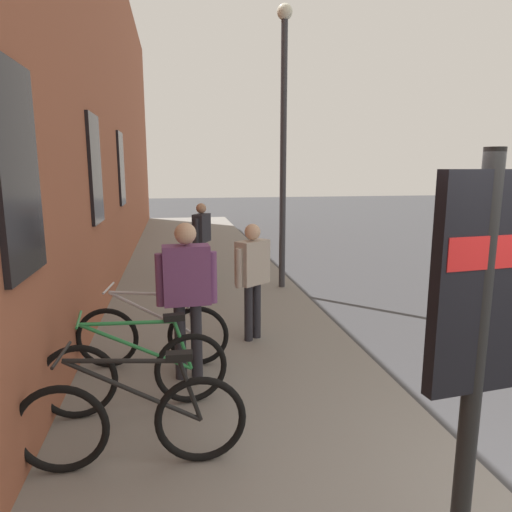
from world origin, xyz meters
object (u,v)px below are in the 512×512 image
pedestrian_by_facade (187,285)px  street_lamp (283,126)px  pedestrian_crossing_street (202,233)px  bicycle_by_door (137,372)px  pedestrian_near_bus (253,270)px  transit_info_sign (479,314)px  bicycle_beside_lamp (133,421)px  bicycle_under_window (154,334)px

pedestrian_by_facade → street_lamp: size_ratio=0.34×
pedestrian_crossing_street → bicycle_by_door: bearing=170.0°
bicycle_by_door → pedestrian_near_bus: (1.66, -1.40, 0.58)m
pedestrian_near_bus → transit_info_sign: bearing=-173.3°
bicycle_beside_lamp → transit_info_sign: (-1.41, -1.83, 1.21)m
pedestrian_crossing_street → street_lamp: street_lamp is taller
pedestrian_near_bus → street_lamp: bearing=-21.2°
pedestrian_by_facade → pedestrian_crossing_street: 4.72m
bicycle_under_window → pedestrian_by_facade: bearing=-133.4°
pedestrian_near_bus → bicycle_by_door: bearing=139.8°
transit_info_sign → street_lamp: (6.62, -0.57, 1.46)m
pedestrian_by_facade → bicycle_beside_lamp: bearing=162.7°
pedestrian_by_facade → transit_info_sign: bearing=-155.1°
bicycle_beside_lamp → pedestrian_by_facade: pedestrian_by_facade is taller
transit_info_sign → pedestrian_by_facade: bearing=24.9°
bicycle_by_door → pedestrian_near_bus: pedestrian_near_bus is taller
pedestrian_crossing_street → street_lamp: bearing=-123.6°
bicycle_by_door → bicycle_beside_lamp: bearing=-177.6°
bicycle_under_window → pedestrian_by_facade: size_ratio=1.02×
pedestrian_near_bus → street_lamp: size_ratio=0.31×
bicycle_by_door → pedestrian_by_facade: pedestrian_by_facade is taller
bicycle_beside_lamp → pedestrian_near_bus: 2.94m
bicycle_by_door → pedestrian_by_facade: 1.05m
bicycle_beside_lamp → bicycle_by_door: bearing=2.4°
bicycle_by_door → transit_info_sign: 3.19m
transit_info_sign → pedestrian_by_facade: transit_info_sign is taller
bicycle_under_window → pedestrian_crossing_street: size_ratio=1.12×
bicycle_under_window → transit_info_sign: (-3.29, -1.75, 1.21)m
bicycle_beside_lamp → street_lamp: street_lamp is taller
bicycle_beside_lamp → bicycle_by_door: size_ratio=1.00×
pedestrian_by_facade → pedestrian_crossing_street: pedestrian_by_facade is taller
bicycle_by_door → transit_info_sign: size_ratio=0.74×
bicycle_by_door → bicycle_under_window: 1.00m
pedestrian_by_facade → bicycle_by_door: bearing=141.0°
pedestrian_near_bus → pedestrian_crossing_street: bearing=7.1°
bicycle_by_door → pedestrian_crossing_street: bearing=-10.0°
bicycle_under_window → pedestrian_crossing_street: 4.44m
bicycle_beside_lamp → bicycle_under_window: 1.88m
bicycle_under_window → bicycle_beside_lamp: bearing=177.6°
bicycle_beside_lamp → transit_info_sign: bearing=-127.7°
pedestrian_by_facade → street_lamp: (3.70, -1.93, 1.99)m
bicycle_beside_lamp → pedestrian_near_bus: pedestrian_near_bus is taller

